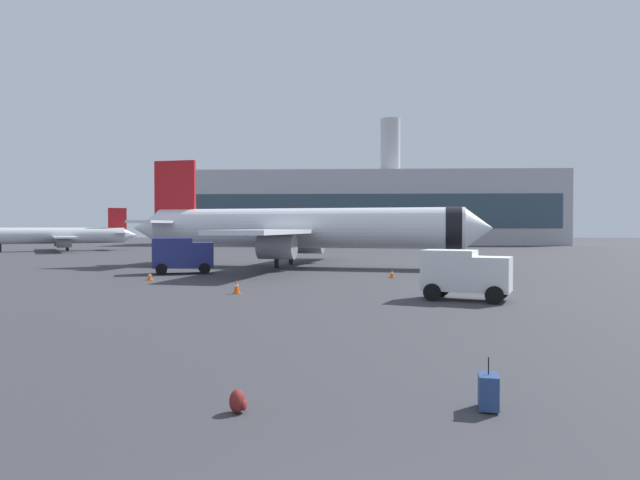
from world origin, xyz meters
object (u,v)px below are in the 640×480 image
object	(u,v)px
airplane_at_gate	(302,229)
safety_cone_mid	(236,287)
airplane_taxiing	(59,236)
rolling_suitcase	(488,391)
service_truck	(182,254)
safety_cone_far	(150,276)
cargo_van	(465,272)
traveller_backpack	(238,402)
safety_cone_near	(392,274)

from	to	relation	value
airplane_at_gate	safety_cone_mid	distance (m)	22.66
airplane_taxiing	rolling_suitcase	distance (m)	89.92
service_truck	safety_cone_far	bearing A→B (deg)	-96.08
service_truck	safety_cone_far	xyz separation A→B (m)	(-0.63, -5.88, -1.30)
cargo_van	rolling_suitcase	distance (m)	18.14
airplane_at_gate	cargo_van	bearing A→B (deg)	-67.16
safety_cone_mid	traveller_backpack	size ratio (longest dim) A/B	1.70
airplane_taxiing	safety_cone_near	size ratio (longest dim) A/B	33.90
service_truck	safety_cone_near	distance (m)	17.18
airplane_at_gate	safety_cone_mid	size ratio (longest dim) A/B	43.79
safety_cone_near	rolling_suitcase	bearing A→B (deg)	-91.00
cargo_van	safety_cone_mid	xyz separation A→B (m)	(-12.40, 2.33, -1.05)
airplane_at_gate	airplane_taxiing	world-z (taller)	airplane_at_gate
safety_cone_mid	rolling_suitcase	size ratio (longest dim) A/B	0.74
safety_cone_far	traveller_backpack	bearing A→B (deg)	-67.52
airplane_taxiing	safety_cone_near	bearing A→B (deg)	-42.86
cargo_van	rolling_suitcase	xyz separation A→B (m)	(-3.24, -17.81, -1.06)
airplane_at_gate	cargo_van	xyz separation A→B (m)	(10.39, -24.67, -2.21)
airplane_taxiing	service_truck	size ratio (longest dim) A/B	4.11
safety_cone_mid	traveller_backpack	bearing A→B (deg)	-79.00
cargo_van	safety_cone_mid	world-z (taller)	cargo_van
airplane_taxiing	service_truck	bearing A→B (deg)	-52.80
safety_cone_mid	rolling_suitcase	distance (m)	22.13
airplane_taxiing	safety_cone_near	world-z (taller)	airplane_taxiing
safety_cone_near	traveller_backpack	bearing A→B (deg)	-100.38
airplane_at_gate	rolling_suitcase	bearing A→B (deg)	-80.45
service_truck	rolling_suitcase	bearing A→B (deg)	-64.31
airplane_taxiing	traveller_backpack	bearing A→B (deg)	-60.58
service_truck	rolling_suitcase	size ratio (longest dim) A/B	4.76
airplane_at_gate	airplane_taxiing	size ratio (longest dim) A/B	1.65
airplane_at_gate	safety_cone_far	distance (m)	17.79
airplane_at_gate	service_truck	xyz separation A→B (m)	(-9.15, -8.60, -2.05)
cargo_van	safety_cone_near	bearing A→B (deg)	101.88
safety_cone_near	traveller_backpack	xyz separation A→B (m)	(-5.70, -31.10, -0.08)
safety_cone_near	safety_cone_far	world-z (taller)	safety_cone_near
service_truck	safety_cone_mid	size ratio (longest dim) A/B	6.43
cargo_van	rolling_suitcase	size ratio (longest dim) A/B	4.39
airplane_taxiing	safety_cone_far	world-z (taller)	airplane_taxiing
rolling_suitcase	airplane_at_gate	bearing A→B (deg)	99.55
safety_cone_near	safety_cone_far	distance (m)	17.66
safety_cone_far	service_truck	bearing A→B (deg)	83.92
service_truck	traveller_backpack	size ratio (longest dim) A/B	10.91
airplane_at_gate	safety_cone_near	distance (m)	14.48
service_truck	traveller_backpack	distance (m)	36.09
airplane_at_gate	cargo_van	distance (m)	26.86
cargo_van	safety_cone_far	world-z (taller)	cargo_van
safety_cone_far	safety_cone_mid	bearing A→B (deg)	-45.36
cargo_van	rolling_suitcase	bearing A→B (deg)	-100.32
service_truck	traveller_backpack	world-z (taller)	service_truck
airplane_at_gate	rolling_suitcase	xyz separation A→B (m)	(7.15, -42.48, -3.27)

